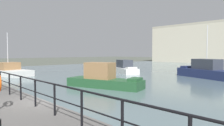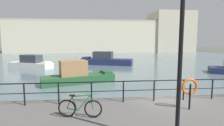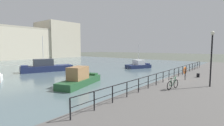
# 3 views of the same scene
# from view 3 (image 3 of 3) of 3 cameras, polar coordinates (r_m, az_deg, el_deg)

# --- Properties ---
(ground_plane) EXTENTS (240.00, 240.00, 0.00)m
(ground_plane) POSITION_cam_3_polar(r_m,az_deg,el_deg) (19.86, 17.37, -7.75)
(ground_plane) COLOR #4C5147
(water_basin) EXTENTS (80.00, 60.00, 0.01)m
(water_basin) POSITION_cam_3_polar(r_m,az_deg,el_deg) (41.61, -25.05, -1.33)
(water_basin) COLOR slate
(water_basin) RESTS_ON ground_plane
(harbor_building) EXTENTS (71.99, 14.90, 16.04)m
(harbor_building) POSITION_cam_3_polar(r_m,az_deg,el_deg) (75.03, -31.73, 5.90)
(harbor_building) COLOR beige
(harbor_building) RESTS_ON ground_plane
(moored_cabin_cruiser) EXTENTS (9.30, 5.24, 6.45)m
(moored_cabin_cruiser) POSITION_cam_3_polar(r_m,az_deg,el_deg) (33.35, -21.45, -1.27)
(moored_cabin_cruiser) COLOR navy
(moored_cabin_cruiser) RESTS_ON water_basin
(moored_small_launch) EXTENTS (5.73, 4.66, 5.65)m
(moored_small_launch) POSITION_cam_3_polar(r_m,az_deg,el_deg) (36.81, 8.94, -0.69)
(moored_small_launch) COLOR navy
(moored_small_launch) RESTS_ON water_basin
(moored_harbor_tender) EXTENTS (7.24, 4.14, 2.21)m
(moored_harbor_tender) POSITION_cam_3_polar(r_m,az_deg,el_deg) (19.99, -10.90, -5.27)
(moored_harbor_tender) COLOR #23512D
(moored_harbor_tender) RESTS_ON water_basin
(quay_railing) EXTENTS (26.86, 0.07, 1.08)m
(quay_railing) POSITION_cam_3_polar(r_m,az_deg,el_deg) (19.32, 19.60, -2.99)
(quay_railing) COLOR black
(quay_railing) RESTS_ON quay_promenade
(parked_bicycle) EXTENTS (1.76, 0.34, 0.98)m
(parked_bicycle) POSITION_cam_3_polar(r_m,az_deg,el_deg) (14.76, 19.91, -6.81)
(parked_bicycle) COLOR black
(parked_bicycle) RESTS_ON quay_promenade
(mooring_bollard) EXTENTS (0.32, 0.32, 0.44)m
(mooring_bollard) POSITION_cam_3_polar(r_m,az_deg,el_deg) (21.79, 27.17, -3.73)
(mooring_bollard) COLOR black
(mooring_bollard) RESTS_ON quay_promenade
(life_ring_stand) EXTENTS (0.75, 0.16, 1.40)m
(life_ring_stand) POSITION_cam_3_polar(r_m,az_deg,el_deg) (19.30, 23.46, -2.40)
(life_ring_stand) COLOR black
(life_ring_stand) RESTS_ON quay_promenade
(quay_lamp_post) EXTENTS (0.32, 0.32, 4.80)m
(quay_lamp_post) POSITION_cam_3_polar(r_m,az_deg,el_deg) (16.81, 30.72, 3.34)
(quay_lamp_post) COLOR black
(quay_lamp_post) RESTS_ON quay_promenade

